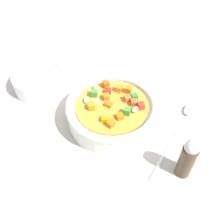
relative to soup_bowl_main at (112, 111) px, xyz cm
name	(u,v)px	position (x,y,z in cm)	size (l,w,h in cm)	color
ground_plane	(112,123)	(0.01, -0.01, -3.79)	(140.00, 140.00, 2.00)	#BAB2A0
soup_bowl_main	(112,111)	(0.00, 0.00, 0.00)	(18.38, 18.38, 5.83)	white
spoon	(179,128)	(5.75, 12.49, -2.34)	(15.90, 15.91, 1.05)	silver
side_bowl_small	(39,80)	(-13.71, -14.04, -0.48)	(11.77, 11.77, 4.47)	white
pepper_shaker	(187,159)	(14.70, 9.23, 1.67)	(2.70, 2.70, 8.94)	#4C3828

